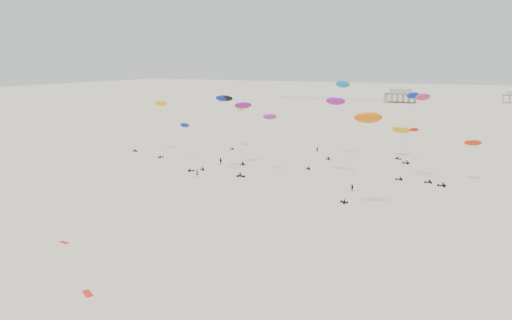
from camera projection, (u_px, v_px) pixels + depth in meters
The scene contains 25 objects.
ground_plane at pixel (366, 130), 215.36m from camera, with size 900.00×900.00×0.00m, color beige.
pavilion_main at pixel (400, 97), 351.87m from camera, with size 21.00×13.00×9.80m.
pavilion_small at pixel (510, 98), 349.57m from camera, with size 9.00×7.00×8.00m.
pier_fence at pixel (329, 99), 374.16m from camera, with size 80.20×0.20×1.50m.
rig_0 at pixel (177, 136), 153.12m from camera, with size 8.71×6.18×11.54m.
rig_1 at pixel (410, 115), 126.65m from camera, with size 4.11×10.35×21.77m.
rig_2 at pixel (221, 110), 137.00m from camera, with size 6.75×9.59×20.53m.
rig_3 at pixel (214, 114), 133.03m from camera, with size 9.86×7.81×20.77m.
rig_4 at pixel (333, 108), 132.24m from camera, with size 10.35×3.31×20.25m.
rig_5 at pixel (258, 140), 131.58m from camera, with size 6.36×13.27×17.46m.
rig_6 at pixel (243, 116), 144.24m from camera, with size 5.81×8.26×17.94m.
rig_7 at pixel (465, 154), 122.86m from camera, with size 8.96×13.45×14.87m.
rig_8 at pixel (407, 142), 150.10m from camera, with size 6.37×4.19×9.77m.
rig_9 at pixel (424, 113), 123.70m from camera, with size 6.55×8.75×21.63m.
rig_10 at pixel (402, 134), 154.28m from camera, with size 8.20×15.37×14.86m.
rig_11 at pixel (157, 110), 166.48m from camera, with size 7.77×10.84×17.56m.
rig_12 at pixel (340, 95), 155.30m from camera, with size 5.59×14.16×24.20m.
rig_13 at pixel (238, 112), 172.73m from camera, with size 5.03×11.93×15.26m.
rig_14 at pixel (366, 125), 101.27m from camera, with size 8.11×4.35×19.54m.
spectator_0 at pixel (197, 177), 128.76m from camera, with size 0.84×0.58×2.30m, color black.
spectator_1 at pixel (352, 191), 114.55m from camera, with size 0.93×0.54×1.90m, color black.
spectator_2 at pixel (221, 164), 143.60m from camera, with size 1.36×0.73×2.31m, color black.
spectator_3 at pixel (317, 152), 163.26m from camera, with size 0.74×0.51×2.04m, color black.
grounded_kite_a at pixel (88, 294), 64.25m from camera, with size 2.20×0.90×0.08m, color red.
grounded_kite_b at pixel (64, 243), 82.20m from camera, with size 1.80×0.70×0.07m, color red.
Camera 1 is at (47.59, -13.69, 29.57)m, focal length 35.00 mm.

